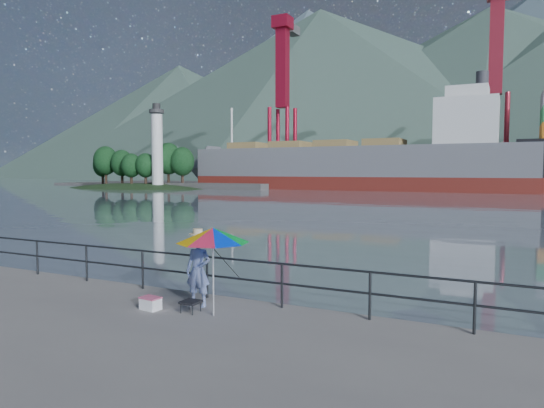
{
  "coord_description": "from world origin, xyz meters",
  "views": [
    {
      "loc": [
        7.49,
        -8.01,
        3.09
      ],
      "look_at": [
        0.65,
        6.0,
        2.0
      ],
      "focal_mm": 32.0,
      "sensor_mm": 36.0,
      "label": 1
    }
  ],
  "objects_px": {
    "cooler_bag": "(150,304)",
    "bulk_carrier": "(363,165)",
    "beach_umbrella": "(213,235)",
    "fisherman": "(198,271)"
  },
  "relations": [
    {
      "from": "cooler_bag",
      "to": "bulk_carrier",
      "type": "bearing_deg",
      "value": 109.54
    },
    {
      "from": "cooler_bag",
      "to": "bulk_carrier",
      "type": "height_order",
      "value": "bulk_carrier"
    },
    {
      "from": "fisherman",
      "to": "bulk_carrier",
      "type": "bearing_deg",
      "value": 95.96
    },
    {
      "from": "cooler_bag",
      "to": "beach_umbrella",
      "type": "bearing_deg",
      "value": 16.11
    },
    {
      "from": "beach_umbrella",
      "to": "fisherman",
      "type": "bearing_deg",
      "value": 146.21
    },
    {
      "from": "fisherman",
      "to": "cooler_bag",
      "type": "bearing_deg",
      "value": -145.42
    },
    {
      "from": "beach_umbrella",
      "to": "cooler_bag",
      "type": "height_order",
      "value": "beach_umbrella"
    },
    {
      "from": "beach_umbrella",
      "to": "bulk_carrier",
      "type": "xyz_separation_m",
      "value": [
        -16.66,
        72.36,
        2.33
      ]
    },
    {
      "from": "beach_umbrella",
      "to": "cooler_bag",
      "type": "xyz_separation_m",
      "value": [
        -1.51,
        -0.22,
        -1.6
      ]
    },
    {
      "from": "fisherman",
      "to": "beach_umbrella",
      "type": "xyz_separation_m",
      "value": [
        0.71,
        -0.48,
        0.91
      ]
    }
  ]
}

